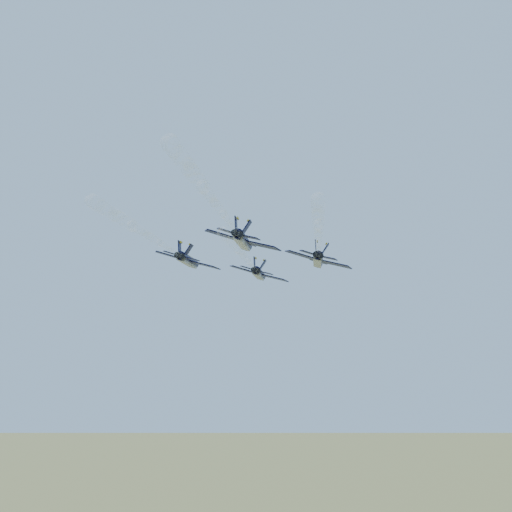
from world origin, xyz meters
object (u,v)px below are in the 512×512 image
(jet_left, at_px, (188,261))
(jet_right, at_px, (318,260))
(jet_lead, at_px, (259,274))
(jet_slot, at_px, (243,241))

(jet_left, distance_m, jet_right, 22.24)
(jet_left, bearing_deg, jet_lead, 52.91)
(jet_left, relative_size, jet_right, 1.00)
(jet_left, bearing_deg, jet_right, 3.61)
(jet_right, xyz_separation_m, jet_slot, (-7.23, -18.12, 0.00))
(jet_right, relative_size, jet_slot, 1.00)
(jet_lead, distance_m, jet_right, 17.27)
(jet_left, xyz_separation_m, jet_right, (21.29, 6.40, 0.00))
(jet_lead, xyz_separation_m, jet_right, (13.88, -10.27, 0.00))
(jet_left, relative_size, jet_slot, 1.00)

